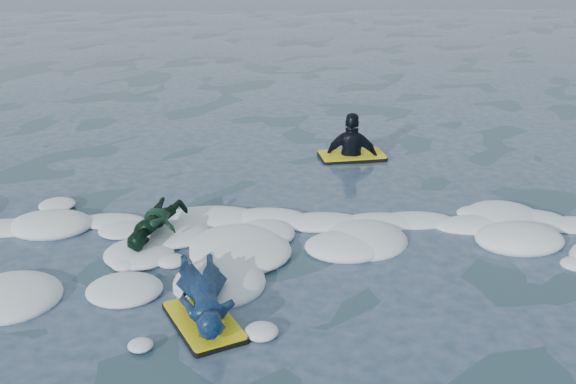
% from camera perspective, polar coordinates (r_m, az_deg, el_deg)
% --- Properties ---
extents(ground, '(120.00, 120.00, 0.00)m').
position_cam_1_polar(ground, '(8.38, -4.13, -7.05)').
color(ground, '#1B3543').
rests_on(ground, ground).
extents(foam_band, '(12.00, 3.10, 0.30)m').
position_cam_1_polar(foam_band, '(9.29, -3.94, -3.92)').
color(foam_band, white).
rests_on(foam_band, ground).
extents(prone_woman_unit, '(0.97, 1.68, 0.41)m').
position_cam_1_polar(prone_woman_unit, '(7.69, -6.60, -8.25)').
color(prone_woman_unit, black).
rests_on(prone_woman_unit, ground).
extents(prone_child_unit, '(0.92, 1.28, 0.45)m').
position_cam_1_polar(prone_child_unit, '(9.26, -10.29, -2.76)').
color(prone_child_unit, black).
rests_on(prone_child_unit, ground).
extents(waiting_rider_unit, '(1.16, 0.74, 1.64)m').
position_cam_1_polar(waiting_rider_unit, '(12.24, 5.07, 2.55)').
color(waiting_rider_unit, black).
rests_on(waiting_rider_unit, ground).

